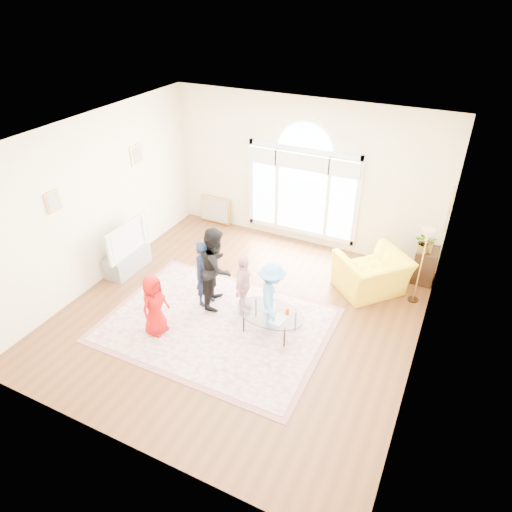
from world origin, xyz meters
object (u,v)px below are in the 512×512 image
at_px(television, 123,238).
at_px(tv_console, 127,261).
at_px(coffee_table, 270,313).
at_px(armchair, 372,274).
at_px(area_rug, 216,324).

bearing_deg(television, tv_console, 180.00).
relative_size(coffee_table, armchair, 1.02).
distance_m(area_rug, armchair, 3.07).
relative_size(television, coffee_table, 0.95).
relative_size(area_rug, coffee_table, 2.93).
xyz_separation_m(tv_console, coffee_table, (3.43, -0.49, 0.19)).
bearing_deg(television, area_rug, -16.18).
height_order(tv_console, coffee_table, coffee_table).
relative_size(area_rug, television, 3.08).
xyz_separation_m(area_rug, armchair, (2.15, 2.16, 0.38)).
height_order(tv_console, television, television).
xyz_separation_m(tv_console, television, (0.01, -0.00, 0.55)).
distance_m(coffee_table, armchair, 2.29).
bearing_deg(armchair, tv_console, -30.77).
bearing_deg(coffee_table, tv_console, 174.55).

